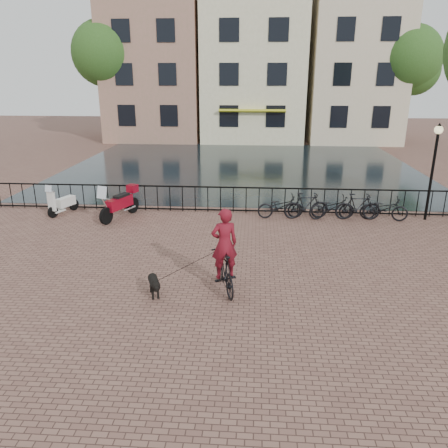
# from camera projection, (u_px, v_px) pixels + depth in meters

# --- Properties ---
(ground) EXTENTS (100.00, 100.00, 0.00)m
(ground) POSITION_uv_depth(u_px,v_px,m) (214.00, 319.00, 9.62)
(ground) COLOR brown
(ground) RESTS_ON ground
(canal_water) EXTENTS (20.00, 20.00, 0.00)m
(canal_water) POSITION_uv_depth(u_px,v_px,m) (241.00, 166.00, 25.96)
(canal_water) COLOR black
(canal_water) RESTS_ON ground
(railing) EXTENTS (20.00, 0.05, 1.02)m
(railing) POSITION_uv_depth(u_px,v_px,m) (233.00, 200.00, 17.01)
(railing) COLOR black
(railing) RESTS_ON ground
(canal_house_left) EXTENTS (7.50, 9.00, 12.80)m
(canal_house_left) POSITION_uv_depth(u_px,v_px,m) (158.00, 59.00, 36.40)
(canal_house_left) COLOR #917054
(canal_house_left) RESTS_ON ground
(canal_house_mid) EXTENTS (8.00, 9.50, 11.80)m
(canal_house_mid) POSITION_uv_depth(u_px,v_px,m) (254.00, 66.00, 36.01)
(canal_house_mid) COLOR beige
(canal_house_mid) RESTS_ON ground
(canal_house_right) EXTENTS (7.00, 9.00, 13.30)m
(canal_house_right) POSITION_uv_depth(u_px,v_px,m) (353.00, 55.00, 35.23)
(canal_house_right) COLOR beige
(canal_house_right) RESTS_ON ground
(tree_far_left) EXTENTS (5.04, 5.04, 9.27)m
(tree_far_left) POSITION_uv_depth(u_px,v_px,m) (105.00, 54.00, 33.71)
(tree_far_left) COLOR black
(tree_far_left) RESTS_ON ground
(tree_far_right) EXTENTS (4.76, 4.76, 8.76)m
(tree_far_right) POSITION_uv_depth(u_px,v_px,m) (409.00, 58.00, 32.25)
(tree_far_right) COLOR black
(tree_far_right) RESTS_ON ground
(lamp_post) EXTENTS (0.30, 0.30, 3.45)m
(lamp_post) POSITION_uv_depth(u_px,v_px,m) (435.00, 156.00, 15.54)
(lamp_post) COLOR black
(lamp_post) RESTS_ON ground
(cyclist) EXTENTS (1.04, 1.89, 2.49)m
(cyclist) POSITION_uv_depth(u_px,v_px,m) (224.00, 255.00, 10.64)
(cyclist) COLOR black
(cyclist) RESTS_ON ground
(dog) EXTENTS (0.55, 0.88, 0.56)m
(dog) POSITION_uv_depth(u_px,v_px,m) (154.00, 285.00, 10.57)
(dog) COLOR black
(dog) RESTS_ON ground
(motorcycle) EXTENTS (1.20, 2.08, 1.46)m
(motorcycle) POSITION_uv_depth(u_px,v_px,m) (119.00, 200.00, 16.20)
(motorcycle) COLOR maroon
(motorcycle) RESTS_ON ground
(scooter) EXTENTS (0.87, 1.44, 1.29)m
(scooter) POSITION_uv_depth(u_px,v_px,m) (62.00, 198.00, 16.78)
(scooter) COLOR silver
(scooter) RESTS_ON ground
(parked_bike_0) EXTENTS (1.78, 0.81, 0.90)m
(parked_bike_0) POSITION_uv_depth(u_px,v_px,m) (280.00, 206.00, 16.34)
(parked_bike_0) COLOR black
(parked_bike_0) RESTS_ON ground
(parked_bike_1) EXTENTS (1.72, 0.75, 1.00)m
(parked_bike_1) POSITION_uv_depth(u_px,v_px,m) (306.00, 206.00, 16.26)
(parked_bike_1) COLOR black
(parked_bike_1) RESTS_ON ground
(parked_bike_2) EXTENTS (1.79, 0.87, 0.90)m
(parked_bike_2) POSITION_uv_depth(u_px,v_px,m) (332.00, 207.00, 16.21)
(parked_bike_2) COLOR black
(parked_bike_2) RESTS_ON ground
(parked_bike_3) EXTENTS (1.68, 0.54, 1.00)m
(parked_bike_3) POSITION_uv_depth(u_px,v_px,m) (358.00, 207.00, 16.13)
(parked_bike_3) COLOR black
(parked_bike_3) RESTS_ON ground
(parked_bike_4) EXTENTS (1.78, 0.82, 0.90)m
(parked_bike_4) POSITION_uv_depth(u_px,v_px,m) (384.00, 208.00, 16.08)
(parked_bike_4) COLOR black
(parked_bike_4) RESTS_ON ground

